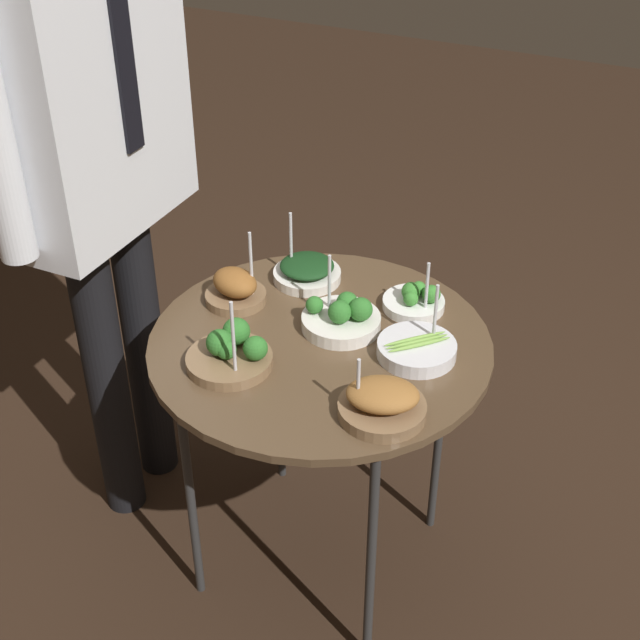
{
  "coord_description": "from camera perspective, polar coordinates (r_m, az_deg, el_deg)",
  "views": [
    {
      "loc": [
        -1.33,
        -0.62,
        1.7
      ],
      "look_at": [
        0.0,
        0.0,
        0.7
      ],
      "focal_mm": 50.0,
      "sensor_mm": 36.0,
      "label": 1
    }
  ],
  "objects": [
    {
      "name": "bowl_broccoli_back_left",
      "position": [
        1.74,
        -5.68,
        -2.05
      ],
      "size": [
        0.17,
        0.17,
        0.18
      ],
      "color": "brown",
      "rests_on": "serving_cart"
    },
    {
      "name": "bowl_asparagus_center",
      "position": [
        1.77,
        6.22,
        -1.85
      ],
      "size": [
        0.16,
        0.16,
        0.15
      ],
      "color": "silver",
      "rests_on": "serving_cart"
    },
    {
      "name": "bowl_broccoli_front_right",
      "position": [
        1.83,
        1.43,
        0.18
      ],
      "size": [
        0.16,
        0.16,
        0.15
      ],
      "color": "silver",
      "rests_on": "serving_cart"
    },
    {
      "name": "bowl_roast_back_right",
      "position": [
        1.61,
        4.01,
        -5.27
      ],
      "size": [
        0.16,
        0.16,
        0.13
      ],
      "color": "brown",
      "rests_on": "serving_cart"
    },
    {
      "name": "bowl_broccoli_mid_left",
      "position": [
        1.9,
        6.13,
        1.28
      ],
      "size": [
        0.13,
        0.13,
        0.13
      ],
      "color": "white",
      "rests_on": "serving_cart"
    },
    {
      "name": "waiter_figure",
      "position": [
        1.91,
        -14.56,
        11.95
      ],
      "size": [
        0.58,
        0.22,
        1.58
      ],
      "color": "black",
      "rests_on": "ground_plane"
    },
    {
      "name": "bowl_roast_far_rim",
      "position": [
        1.92,
        -5.43,
        2.02
      ],
      "size": [
        0.13,
        0.13,
        0.17
      ],
      "color": "brown",
      "rests_on": "serving_cart"
    },
    {
      "name": "serving_cart",
      "position": [
        1.83,
        0.0,
        -2.37
      ],
      "size": [
        0.7,
        0.7,
        0.65
      ],
      "color": "brown",
      "rests_on": "ground_plane"
    },
    {
      "name": "ground_plane",
      "position": [
        2.25,
        0.0,
        -14.78
      ],
      "size": [
        8.0,
        8.0,
        0.0
      ],
      "primitive_type": "plane",
      "color": "black"
    },
    {
      "name": "bowl_spinach_mid_right",
      "position": [
        1.99,
        -0.84,
        3.17
      ],
      "size": [
        0.15,
        0.15,
        0.16
      ],
      "color": "silver",
      "rests_on": "serving_cart"
    }
  ]
}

